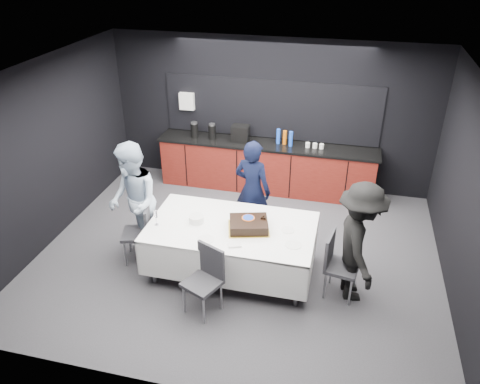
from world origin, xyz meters
name	(u,v)px	position (x,y,z in m)	size (l,w,h in m)	color
ground	(238,254)	(0.00, 0.00, 0.00)	(6.00, 6.00, 0.00)	#3F3E43
room_shell	(238,143)	(0.00, 0.00, 1.86)	(6.04, 5.04, 2.82)	white
kitchenette	(266,162)	(-0.02, 2.22, 0.54)	(4.10, 0.64, 2.05)	#5B140E
party_table	(232,234)	(0.00, -0.40, 0.64)	(2.32, 1.32, 0.78)	#99999E
cake_assembly	(249,225)	(0.25, -0.41, 0.85)	(0.66, 0.59, 0.17)	gold
plate_stack	(196,219)	(-0.51, -0.42, 0.83)	(0.21, 0.21, 0.10)	white
loose_plate_near	(205,239)	(-0.25, -0.80, 0.78)	(0.22, 0.22, 0.01)	white
loose_plate_right_a	(288,230)	(0.78, -0.32, 0.78)	(0.18, 0.18, 0.01)	white
loose_plate_right_b	(293,245)	(0.90, -0.65, 0.78)	(0.22, 0.22, 0.01)	white
loose_plate_far	(246,215)	(0.13, -0.09, 0.78)	(0.20, 0.20, 0.01)	white
fork_pile	(235,245)	(0.16, -0.85, 0.79)	(0.17, 0.11, 0.03)	white
champagne_flute	(156,215)	(-1.03, -0.61, 0.94)	(0.06, 0.06, 0.22)	white
chair_left	(142,229)	(-1.36, -0.43, 0.53)	(0.52, 0.52, 0.92)	#2D2D32
chair_right	(337,261)	(1.47, -0.52, 0.53)	(0.49, 0.49, 0.92)	#2D2D32
chair_near	(206,275)	(-0.13, -1.22, 0.53)	(0.56, 0.56, 0.92)	#2D2D32
person_center	(252,190)	(0.08, 0.59, 0.83)	(0.61, 0.40, 1.66)	black
person_left	(133,202)	(-1.51, -0.31, 0.91)	(0.88, 0.69, 1.81)	#ABBFD6
person_right	(359,243)	(1.72, -0.49, 0.85)	(1.10, 0.63, 1.70)	black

